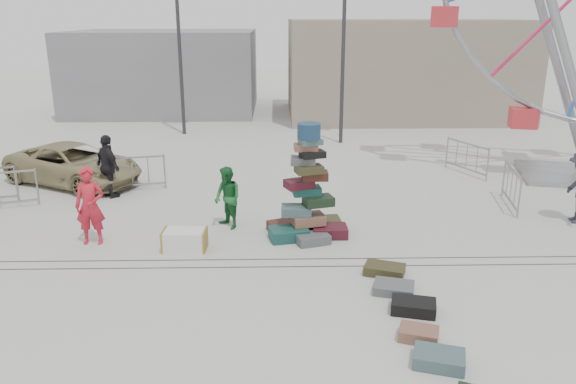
{
  "coord_description": "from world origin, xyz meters",
  "views": [
    {
      "loc": [
        0.22,
        -10.56,
        5.26
      ],
      "look_at": [
        0.5,
        2.25,
        1.19
      ],
      "focal_mm": 35.0,
      "sensor_mm": 36.0,
      "label": 1
    }
  ],
  "objects_px": {
    "barricade_dummy_c": "(132,173)",
    "pedestrian_red": "(90,206)",
    "lamp_post_right": "(346,34)",
    "lamp_post_left": "(181,33)",
    "barricade_wheel_back": "(466,158)",
    "barricade_wheel_front": "(511,188)",
    "pedestrian_black": "(108,166)",
    "pedestrian_green": "(228,198)",
    "suitcase_tower": "(307,205)",
    "parked_suv": "(74,164)",
    "steamer_trunk": "(185,240)"
  },
  "relations": [
    {
      "from": "barricade_dummy_c",
      "to": "pedestrian_red",
      "type": "bearing_deg",
      "value": -100.5
    },
    {
      "from": "lamp_post_right",
      "to": "lamp_post_left",
      "type": "relative_size",
      "value": 1.0
    },
    {
      "from": "pedestrian_red",
      "to": "barricade_wheel_back",
      "type": "bearing_deg",
      "value": 25.18
    },
    {
      "from": "barricade_wheel_front",
      "to": "pedestrian_black",
      "type": "bearing_deg",
      "value": 94.74
    },
    {
      "from": "pedestrian_red",
      "to": "pedestrian_black",
      "type": "height_order",
      "value": "pedestrian_black"
    },
    {
      "from": "barricade_wheel_back",
      "to": "pedestrian_black",
      "type": "distance_m",
      "value": 11.77
    },
    {
      "from": "pedestrian_green",
      "to": "pedestrian_black",
      "type": "distance_m",
      "value": 4.56
    },
    {
      "from": "barricade_wheel_back",
      "to": "barricade_wheel_front",
      "type": "bearing_deg",
      "value": -21.34
    },
    {
      "from": "barricade_wheel_back",
      "to": "pedestrian_red",
      "type": "relative_size",
      "value": 1.06
    },
    {
      "from": "suitcase_tower",
      "to": "barricade_wheel_back",
      "type": "bearing_deg",
      "value": 34.19
    },
    {
      "from": "lamp_post_left",
      "to": "pedestrian_black",
      "type": "height_order",
      "value": "lamp_post_left"
    },
    {
      "from": "suitcase_tower",
      "to": "parked_suv",
      "type": "distance_m",
      "value": 8.62
    },
    {
      "from": "pedestrian_green",
      "to": "lamp_post_right",
      "type": "bearing_deg",
      "value": 119.93
    },
    {
      "from": "lamp_post_left",
      "to": "pedestrian_black",
      "type": "bearing_deg",
      "value": -95.22
    },
    {
      "from": "pedestrian_black",
      "to": "parked_suv",
      "type": "bearing_deg",
      "value": 1.49
    },
    {
      "from": "lamp_post_left",
      "to": "barricade_wheel_front",
      "type": "relative_size",
      "value": 4.0
    },
    {
      "from": "lamp_post_right",
      "to": "barricade_dummy_c",
      "type": "relative_size",
      "value": 4.0
    },
    {
      "from": "suitcase_tower",
      "to": "barricade_wheel_front",
      "type": "xyz_separation_m",
      "value": [
        5.92,
        2.04,
        -0.24
      ]
    },
    {
      "from": "pedestrian_green",
      "to": "pedestrian_red",
      "type": "bearing_deg",
      "value": -110.61
    },
    {
      "from": "barricade_wheel_back",
      "to": "pedestrian_green",
      "type": "xyz_separation_m",
      "value": [
        -7.79,
        -4.98,
        0.25
      ]
    },
    {
      "from": "barricade_dummy_c",
      "to": "barricade_wheel_front",
      "type": "bearing_deg",
      "value": -20.59
    },
    {
      "from": "lamp_post_right",
      "to": "steamer_trunk",
      "type": "height_order",
      "value": "lamp_post_right"
    },
    {
      "from": "lamp_post_right",
      "to": "parked_suv",
      "type": "relative_size",
      "value": 1.73
    },
    {
      "from": "suitcase_tower",
      "to": "pedestrian_red",
      "type": "relative_size",
      "value": 1.5
    },
    {
      "from": "pedestrian_red",
      "to": "barricade_wheel_front",
      "type": "bearing_deg",
      "value": 9.21
    },
    {
      "from": "pedestrian_black",
      "to": "barricade_wheel_back",
      "type": "bearing_deg",
      "value": -123.72
    },
    {
      "from": "lamp_post_left",
      "to": "steamer_trunk",
      "type": "height_order",
      "value": "lamp_post_left"
    },
    {
      "from": "barricade_wheel_front",
      "to": "barricade_wheel_back",
      "type": "distance_m",
      "value": 3.48
    },
    {
      "from": "barricade_wheel_front",
      "to": "pedestrian_red",
      "type": "xyz_separation_m",
      "value": [
        -11.08,
        -2.47,
        0.39
      ]
    },
    {
      "from": "pedestrian_red",
      "to": "barricade_dummy_c",
      "type": "bearing_deg",
      "value": 87.7
    },
    {
      "from": "lamp_post_left",
      "to": "pedestrian_red",
      "type": "xyz_separation_m",
      "value": [
        -0.28,
        -12.95,
        -3.54
      ]
    },
    {
      "from": "pedestrian_black",
      "to": "steamer_trunk",
      "type": "bearing_deg",
      "value": 169.94
    },
    {
      "from": "suitcase_tower",
      "to": "barricade_dummy_c",
      "type": "height_order",
      "value": "suitcase_tower"
    },
    {
      "from": "barricade_wheel_back",
      "to": "parked_suv",
      "type": "distance_m",
      "value": 13.11
    },
    {
      "from": "barricade_wheel_front",
      "to": "pedestrian_black",
      "type": "height_order",
      "value": "pedestrian_black"
    },
    {
      "from": "lamp_post_right",
      "to": "barricade_wheel_back",
      "type": "distance_m",
      "value": 7.34
    },
    {
      "from": "lamp_post_right",
      "to": "steamer_trunk",
      "type": "xyz_separation_m",
      "value": [
        -5.02,
        -11.38,
        -4.25
      ]
    },
    {
      "from": "lamp_post_left",
      "to": "suitcase_tower",
      "type": "distance_m",
      "value": 13.94
    },
    {
      "from": "lamp_post_left",
      "to": "steamer_trunk",
      "type": "xyz_separation_m",
      "value": [
        1.98,
        -13.38,
        -4.25
      ]
    },
    {
      "from": "lamp_post_left",
      "to": "parked_suv",
      "type": "height_order",
      "value": "lamp_post_left"
    },
    {
      "from": "lamp_post_right",
      "to": "barricade_dummy_c",
      "type": "xyz_separation_m",
      "value": [
        -7.35,
        -6.7,
        -3.93
      ]
    },
    {
      "from": "suitcase_tower",
      "to": "barricade_wheel_front",
      "type": "height_order",
      "value": "suitcase_tower"
    },
    {
      "from": "steamer_trunk",
      "to": "pedestrian_red",
      "type": "xyz_separation_m",
      "value": [
        -2.26,
        0.44,
        0.71
      ]
    },
    {
      "from": "steamer_trunk",
      "to": "pedestrian_green",
      "type": "bearing_deg",
      "value": 59.59
    },
    {
      "from": "lamp_post_left",
      "to": "pedestrian_green",
      "type": "height_order",
      "value": "lamp_post_left"
    },
    {
      "from": "steamer_trunk",
      "to": "barricade_wheel_back",
      "type": "distance_m",
      "value": 10.78
    },
    {
      "from": "steamer_trunk",
      "to": "barricade_dummy_c",
      "type": "height_order",
      "value": "barricade_dummy_c"
    },
    {
      "from": "lamp_post_right",
      "to": "pedestrian_green",
      "type": "distance_m",
      "value": 11.4
    },
    {
      "from": "barricade_wheel_front",
      "to": "pedestrian_black",
      "type": "xyz_separation_m",
      "value": [
        -11.66,
        1.11,
        0.4
      ]
    },
    {
      "from": "lamp_post_left",
      "to": "barricade_wheel_back",
      "type": "height_order",
      "value": "lamp_post_left"
    }
  ]
}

